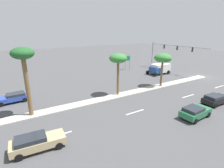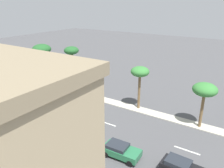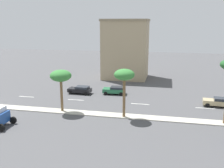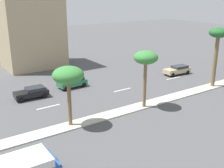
{
  "view_description": "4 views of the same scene",
  "coord_description": "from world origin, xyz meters",
  "px_view_note": "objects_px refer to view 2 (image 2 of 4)",
  "views": [
    {
      "loc": [
        -21.59,
        36.76,
        10.06
      ],
      "look_at": [
        -0.43,
        23.66,
        2.29
      ],
      "focal_mm": 28.32,
      "sensor_mm": 36.0,
      "label": 1
    },
    {
      "loc": [
        -27.33,
        8.77,
        15.2
      ],
      "look_at": [
        0.13,
        26.71,
        3.11
      ],
      "focal_mm": 35.65,
      "sensor_mm": 36.0,
      "label": 2
    },
    {
      "loc": [
        32.76,
        27.4,
        12.42
      ],
      "look_at": [
        -2.22,
        19.88,
        3.9
      ],
      "focal_mm": 41.43,
      "sensor_mm": 36.0,
      "label": 3
    },
    {
      "loc": [
        22.94,
        2.37,
        12.57
      ],
      "look_at": [
        -0.51,
        18.24,
        3.29
      ],
      "focal_mm": 44.82,
      "sensor_mm": 36.0,
      "label": 4
    }
  ],
  "objects_px": {
    "palm_tree_rear": "(42,50)",
    "sedan_blue_leading": "(87,78)",
    "palm_tree_right": "(205,90)",
    "palm_tree_front": "(32,58)",
    "sedan_tan_right": "(40,101)",
    "sedan_black_left": "(182,167)",
    "sedan_green_mid": "(121,150)",
    "palm_tree_center": "(72,54)",
    "palm_tree_leading": "(140,73)"
  },
  "relations": [
    {
      "from": "sedan_black_left",
      "to": "palm_tree_center",
      "type": "bearing_deg",
      "value": 66.38
    },
    {
      "from": "sedan_tan_right",
      "to": "sedan_black_left",
      "type": "height_order",
      "value": "sedan_tan_right"
    },
    {
      "from": "palm_tree_right",
      "to": "palm_tree_front",
      "type": "relative_size",
      "value": 1.04
    },
    {
      "from": "palm_tree_right",
      "to": "palm_tree_front",
      "type": "height_order",
      "value": "palm_tree_right"
    },
    {
      "from": "palm_tree_rear",
      "to": "sedan_black_left",
      "type": "xyz_separation_m",
      "value": [
        -9.88,
        -30.09,
        -5.95
      ]
    },
    {
      "from": "palm_tree_center",
      "to": "palm_tree_rear",
      "type": "bearing_deg",
      "value": 89.51
    },
    {
      "from": "palm_tree_front",
      "to": "sedan_green_mid",
      "type": "height_order",
      "value": "palm_tree_front"
    },
    {
      "from": "palm_tree_front",
      "to": "sedan_blue_leading",
      "type": "height_order",
      "value": "palm_tree_front"
    },
    {
      "from": "sedan_blue_leading",
      "to": "sedan_black_left",
      "type": "bearing_deg",
      "value": -123.03
    },
    {
      "from": "palm_tree_front",
      "to": "sedan_black_left",
      "type": "relative_size",
      "value": 1.37
    },
    {
      "from": "palm_tree_right",
      "to": "sedan_blue_leading",
      "type": "distance_m",
      "value": 24.59
    },
    {
      "from": "palm_tree_rear",
      "to": "sedan_black_left",
      "type": "distance_m",
      "value": 32.22
    },
    {
      "from": "palm_tree_right",
      "to": "palm_tree_rear",
      "type": "height_order",
      "value": "palm_tree_rear"
    },
    {
      "from": "palm_tree_leading",
      "to": "palm_tree_center",
      "type": "distance_m",
      "value": 12.86
    },
    {
      "from": "sedan_tan_right",
      "to": "sedan_black_left",
      "type": "relative_size",
      "value": 1.11
    },
    {
      "from": "sedan_green_mid",
      "to": "palm_tree_rear",
      "type": "bearing_deg",
      "value": 65.69
    },
    {
      "from": "palm_tree_center",
      "to": "palm_tree_front",
      "type": "bearing_deg",
      "value": 89.03
    },
    {
      "from": "palm_tree_right",
      "to": "sedan_blue_leading",
      "type": "relative_size",
      "value": 1.38
    },
    {
      "from": "palm_tree_leading",
      "to": "sedan_green_mid",
      "type": "height_order",
      "value": "palm_tree_leading"
    },
    {
      "from": "palm_tree_right",
      "to": "sedan_black_left",
      "type": "height_order",
      "value": "palm_tree_right"
    },
    {
      "from": "palm_tree_right",
      "to": "sedan_tan_right",
      "type": "height_order",
      "value": "palm_tree_right"
    },
    {
      "from": "palm_tree_center",
      "to": "sedan_green_mid",
      "type": "relative_size",
      "value": 2.02
    },
    {
      "from": "palm_tree_right",
      "to": "sedan_black_left",
      "type": "bearing_deg",
      "value": -176.58
    },
    {
      "from": "palm_tree_center",
      "to": "palm_tree_front",
      "type": "height_order",
      "value": "palm_tree_center"
    },
    {
      "from": "sedan_blue_leading",
      "to": "sedan_black_left",
      "type": "height_order",
      "value": "sedan_black_left"
    },
    {
      "from": "palm_tree_leading",
      "to": "sedan_blue_leading",
      "type": "height_order",
      "value": "palm_tree_leading"
    },
    {
      "from": "palm_tree_leading",
      "to": "palm_tree_right",
      "type": "bearing_deg",
      "value": -93.31
    },
    {
      "from": "palm_tree_center",
      "to": "sedan_green_mid",
      "type": "bearing_deg",
      "value": -123.39
    },
    {
      "from": "palm_tree_rear",
      "to": "sedan_blue_leading",
      "type": "height_order",
      "value": "palm_tree_rear"
    },
    {
      "from": "sedan_green_mid",
      "to": "sedan_blue_leading",
      "type": "relative_size",
      "value": 0.93
    },
    {
      "from": "palm_tree_center",
      "to": "sedan_blue_leading",
      "type": "height_order",
      "value": "palm_tree_center"
    },
    {
      "from": "palm_tree_center",
      "to": "palm_tree_leading",
      "type": "bearing_deg",
      "value": -88.51
    },
    {
      "from": "palm_tree_rear",
      "to": "sedan_tan_right",
      "type": "xyz_separation_m",
      "value": [
        -7.21,
        -7.11,
        -5.93
      ]
    },
    {
      "from": "palm_tree_center",
      "to": "palm_tree_front",
      "type": "xyz_separation_m",
      "value": [
        0.19,
        11.06,
        -2.1
      ]
    },
    {
      "from": "palm_tree_leading",
      "to": "sedan_black_left",
      "type": "distance_m",
      "value": 14.83
    },
    {
      "from": "palm_tree_right",
      "to": "sedan_tan_right",
      "type": "distance_m",
      "value": 23.86
    },
    {
      "from": "sedan_tan_right",
      "to": "sedan_black_left",
      "type": "xyz_separation_m",
      "value": [
        -2.66,
        -22.97,
        -0.02
      ]
    },
    {
      "from": "sedan_green_mid",
      "to": "sedan_black_left",
      "type": "height_order",
      "value": "sedan_green_mid"
    },
    {
      "from": "sedan_blue_leading",
      "to": "palm_tree_rear",
      "type": "bearing_deg",
      "value": 133.36
    },
    {
      "from": "palm_tree_leading",
      "to": "sedan_green_mid",
      "type": "distance_m",
      "value": 12.65
    },
    {
      "from": "sedan_green_mid",
      "to": "sedan_black_left",
      "type": "xyz_separation_m",
      "value": [
        0.96,
        -6.09,
        -0.01
      ]
    },
    {
      "from": "sedan_blue_leading",
      "to": "sedan_tan_right",
      "type": "bearing_deg",
      "value": -175.4
    },
    {
      "from": "sedan_tan_right",
      "to": "sedan_black_left",
      "type": "bearing_deg",
      "value": -96.61
    },
    {
      "from": "palm_tree_leading",
      "to": "palm_tree_rear",
      "type": "distance_m",
      "value": 20.49
    },
    {
      "from": "palm_tree_leading",
      "to": "sedan_black_left",
      "type": "bearing_deg",
      "value": -136.5
    },
    {
      "from": "palm_tree_front",
      "to": "sedan_tan_right",
      "type": "distance_m",
      "value": 13.44
    },
    {
      "from": "palm_tree_right",
      "to": "palm_tree_leading",
      "type": "bearing_deg",
      "value": 86.69
    },
    {
      "from": "palm_tree_leading",
      "to": "palm_tree_rear",
      "type": "xyz_separation_m",
      "value": [
        -0.27,
        20.46,
        1.02
      ]
    },
    {
      "from": "palm_tree_center",
      "to": "sedan_blue_leading",
      "type": "distance_m",
      "value": 8.6
    },
    {
      "from": "palm_tree_front",
      "to": "palm_tree_center",
      "type": "bearing_deg",
      "value": -90.97
    }
  ]
}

